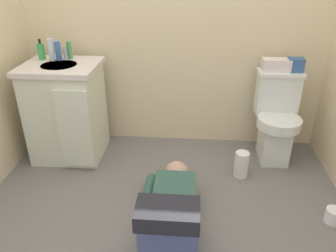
{
  "coord_description": "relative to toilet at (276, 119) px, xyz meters",
  "views": [
    {
      "loc": [
        0.17,
        -1.76,
        1.58
      ],
      "look_at": [
        -0.0,
        0.43,
        0.45
      ],
      "focal_mm": 35.5,
      "sensor_mm": 36.0,
      "label": 1
    }
  ],
  "objects": [
    {
      "name": "wall_back",
      "position": [
        -0.88,
        0.29,
        0.83
      ],
      "size": [
        2.75,
        0.08,
        2.4
      ],
      "primitive_type": "cube",
      "color": "beige",
      "rests_on": "ground_plane"
    },
    {
      "name": "toiletry_bag",
      "position": [
        0.11,
        0.09,
        0.44
      ],
      "size": [
        0.12,
        0.09,
        0.11
      ],
      "primitive_type": "cube",
      "color": "#33598C",
      "rests_on": "toilet"
    },
    {
      "name": "person_plumber",
      "position": [
        -0.81,
        -0.98,
        -0.19
      ],
      "size": [
        0.39,
        1.06,
        0.52
      ],
      "color": "#33594C",
      "rests_on": "ground_plane"
    },
    {
      "name": "bottle_blue",
      "position": [
        -1.8,
        0.02,
        0.53
      ],
      "size": [
        0.05,
        0.05,
        0.15
      ],
      "primitive_type": "cylinder",
      "color": "#3D6BB8",
      "rests_on": "vanity_cabinet"
    },
    {
      "name": "vanity_cabinet",
      "position": [
        -1.76,
        -0.09,
        0.05
      ],
      "size": [
        0.6,
        0.53,
        0.82
      ],
      "color": "beige",
      "rests_on": "ground_plane"
    },
    {
      "name": "faucet",
      "position": [
        -1.76,
        0.05,
        0.5
      ],
      "size": [
        0.02,
        0.02,
        0.1
      ],
      "primitive_type": "cylinder",
      "color": "silver",
      "rests_on": "vanity_cabinet"
    },
    {
      "name": "toilet_paper_roll",
      "position": [
        0.25,
        -0.81,
        -0.32
      ],
      "size": [
        0.11,
        0.11,
        0.1
      ],
      "primitive_type": "cylinder",
      "color": "white",
      "rests_on": "ground_plane"
    },
    {
      "name": "bottle_clear",
      "position": [
        -1.85,
        0.0,
        0.54
      ],
      "size": [
        0.04,
        0.04,
        0.18
      ],
      "primitive_type": "cylinder",
      "color": "silver",
      "rests_on": "vanity_cabinet"
    },
    {
      "name": "paper_towel_roll",
      "position": [
        -0.3,
        -0.32,
        -0.26
      ],
      "size": [
        0.11,
        0.11,
        0.21
      ],
      "primitive_type": "cylinder",
      "color": "white",
      "rests_on": "ground_plane"
    },
    {
      "name": "bottle_green",
      "position": [
        -1.73,
        0.06,
        0.52
      ],
      "size": [
        0.04,
        0.04,
        0.14
      ],
      "primitive_type": "cylinder",
      "color": "#479752",
      "rests_on": "vanity_cabinet"
    },
    {
      "name": "ground_plane",
      "position": [
        -0.88,
        -0.8,
        -0.39
      ],
      "size": [
        3.09,
        3.11,
        0.04
      ],
      "primitive_type": "cube",
      "color": "slate"
    },
    {
      "name": "soap_dispenser",
      "position": [
        -1.95,
        0.03,
        0.52
      ],
      "size": [
        0.06,
        0.06,
        0.17
      ],
      "color": "green",
      "rests_on": "vanity_cabinet"
    },
    {
      "name": "tissue_box",
      "position": [
        -0.04,
        0.09,
        0.43
      ],
      "size": [
        0.22,
        0.11,
        0.1
      ],
      "primitive_type": "cube",
      "color": "silver",
      "rests_on": "toilet"
    },
    {
      "name": "toilet",
      "position": [
        0.0,
        0.0,
        0.0
      ],
      "size": [
        0.36,
        0.46,
        0.75
      ],
      "color": "silver",
      "rests_on": "ground_plane"
    }
  ]
}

